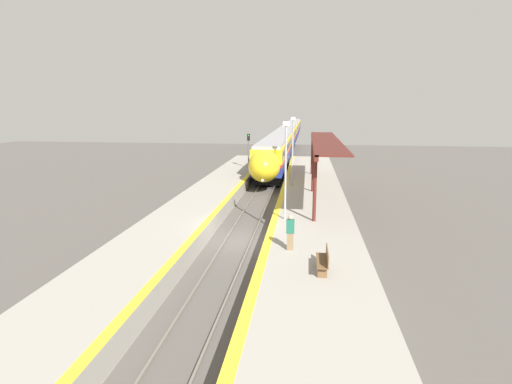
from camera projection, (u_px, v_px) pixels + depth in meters
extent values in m
plane|color=#56514C|center=(239.00, 241.00, 22.36)|extent=(120.00, 120.00, 0.00)
cube|color=slate|center=(226.00, 239.00, 22.43)|extent=(0.08, 90.00, 0.15)
cube|color=slate|center=(252.00, 240.00, 22.25)|extent=(0.08, 90.00, 0.15)
cube|color=black|center=(275.00, 166.00, 46.83)|extent=(2.54, 20.14, 0.85)
cube|color=navy|center=(275.00, 158.00, 46.65)|extent=(2.88, 21.89, 0.89)
cube|color=red|center=(275.00, 153.00, 46.53)|extent=(2.90, 21.89, 0.31)
cube|color=yellow|center=(276.00, 146.00, 46.36)|extent=(2.88, 21.89, 1.35)
cube|color=black|center=(276.00, 147.00, 46.37)|extent=(2.91, 20.14, 0.74)
cube|color=#9E9EA3|center=(276.00, 139.00, 46.18)|extent=(2.60, 21.89, 0.30)
cylinder|color=black|center=(262.00, 179.00, 39.31)|extent=(0.12, 0.92, 0.92)
cylinder|color=black|center=(276.00, 179.00, 39.13)|extent=(0.12, 0.92, 0.92)
cylinder|color=black|center=(264.00, 175.00, 41.45)|extent=(0.12, 0.92, 0.92)
cylinder|color=black|center=(278.00, 175.00, 41.27)|extent=(0.12, 0.92, 0.92)
cylinder|color=black|center=(273.00, 161.00, 52.48)|extent=(0.12, 0.92, 0.92)
cylinder|color=black|center=(284.00, 161.00, 52.30)|extent=(0.12, 0.92, 0.92)
cylinder|color=black|center=(275.00, 159.00, 54.61)|extent=(0.12, 0.92, 0.92)
cylinder|color=black|center=(285.00, 159.00, 54.43)|extent=(0.12, 0.92, 0.92)
ellipsoid|color=yellow|center=(264.00, 166.00, 34.63)|extent=(2.77, 3.80, 2.81)
ellipsoid|color=black|center=(264.00, 162.00, 34.08)|extent=(2.02, 2.22, 1.43)
sphere|color=#F9F4CC|center=(262.00, 181.00, 33.46)|extent=(0.24, 0.24, 0.24)
cube|color=black|center=(286.00, 147.00, 68.85)|extent=(2.54, 20.14, 0.85)
cube|color=navy|center=(286.00, 142.00, 68.67)|extent=(2.88, 21.89, 0.89)
cube|color=red|center=(286.00, 138.00, 68.54)|extent=(2.90, 21.89, 0.31)
cube|color=yellow|center=(286.00, 134.00, 68.37)|extent=(2.88, 21.89, 1.35)
cube|color=black|center=(286.00, 134.00, 68.38)|extent=(2.91, 20.14, 0.74)
cube|color=#9E9EA3|center=(286.00, 129.00, 68.20)|extent=(2.60, 21.89, 0.30)
cylinder|color=black|center=(278.00, 153.00, 61.32)|extent=(0.12, 0.92, 0.92)
cylinder|color=black|center=(288.00, 153.00, 61.14)|extent=(0.12, 0.92, 0.92)
cylinder|color=black|center=(279.00, 152.00, 63.46)|extent=(0.12, 0.92, 0.92)
cylinder|color=black|center=(288.00, 152.00, 63.28)|extent=(0.12, 0.92, 0.92)
cylinder|color=black|center=(284.00, 145.00, 74.49)|extent=(0.12, 0.92, 0.92)
cylinder|color=black|center=(291.00, 145.00, 74.31)|extent=(0.12, 0.92, 0.92)
cylinder|color=black|center=(284.00, 144.00, 76.62)|extent=(0.12, 0.92, 0.92)
cylinder|color=black|center=(292.00, 144.00, 76.45)|extent=(0.12, 0.92, 0.92)
cube|color=black|center=(291.00, 137.00, 90.86)|extent=(2.54, 20.14, 0.85)
cube|color=navy|center=(291.00, 134.00, 90.68)|extent=(2.88, 21.89, 0.89)
cube|color=red|center=(291.00, 131.00, 90.55)|extent=(2.90, 21.89, 0.31)
cube|color=yellow|center=(291.00, 127.00, 90.38)|extent=(2.88, 21.89, 1.35)
cube|color=black|center=(291.00, 127.00, 90.39)|extent=(2.91, 20.14, 0.74)
cube|color=#9E9EA3|center=(292.00, 123.00, 90.21)|extent=(2.60, 21.89, 0.30)
cylinder|color=black|center=(286.00, 141.00, 83.34)|extent=(0.12, 0.92, 0.92)
cylinder|color=black|center=(293.00, 141.00, 83.16)|extent=(0.12, 0.92, 0.92)
cylinder|color=black|center=(287.00, 140.00, 85.47)|extent=(0.12, 0.92, 0.92)
cylinder|color=black|center=(294.00, 140.00, 85.29)|extent=(0.12, 0.92, 0.92)
cylinder|color=black|center=(289.00, 136.00, 96.50)|extent=(0.12, 0.92, 0.92)
cylinder|color=black|center=(295.00, 136.00, 96.32)|extent=(0.12, 0.92, 0.92)
cylinder|color=black|center=(290.00, 136.00, 98.64)|extent=(0.12, 0.92, 0.92)
cylinder|color=black|center=(295.00, 136.00, 98.46)|extent=(0.12, 0.92, 0.92)
cube|color=black|center=(295.00, 132.00, 112.87)|extent=(2.54, 20.14, 0.85)
cube|color=navy|center=(295.00, 128.00, 112.69)|extent=(2.88, 21.89, 0.89)
cube|color=red|center=(295.00, 126.00, 112.57)|extent=(2.90, 21.89, 0.31)
cube|color=yellow|center=(295.00, 123.00, 112.39)|extent=(2.88, 21.89, 1.35)
cube|color=black|center=(295.00, 124.00, 112.41)|extent=(2.91, 20.14, 0.74)
cube|color=#9E9EA3|center=(295.00, 120.00, 112.22)|extent=(2.60, 21.89, 0.30)
cylinder|color=black|center=(291.00, 134.00, 105.35)|extent=(0.12, 0.92, 0.92)
cylinder|color=black|center=(296.00, 134.00, 105.17)|extent=(0.12, 0.92, 0.92)
cylinder|color=black|center=(291.00, 133.00, 107.48)|extent=(0.12, 0.92, 0.92)
cylinder|color=black|center=(297.00, 133.00, 107.30)|extent=(0.12, 0.92, 0.92)
cylinder|color=black|center=(293.00, 131.00, 118.52)|extent=(0.12, 0.92, 0.92)
cylinder|color=black|center=(298.00, 131.00, 118.34)|extent=(0.12, 0.92, 0.92)
cylinder|color=black|center=(293.00, 131.00, 120.65)|extent=(0.12, 0.92, 0.92)
cylinder|color=black|center=(298.00, 131.00, 120.47)|extent=(0.12, 0.92, 0.92)
cube|color=#9E998E|center=(313.00, 236.00, 21.75)|extent=(4.81, 64.00, 0.99)
cube|color=yellow|center=(273.00, 225.00, 21.92)|extent=(0.40, 64.00, 0.01)
cube|color=#9E998E|center=(175.00, 230.00, 22.72)|extent=(4.06, 64.00, 0.99)
cube|color=yellow|center=(206.00, 223.00, 22.39)|extent=(0.40, 64.00, 0.01)
cube|color=brown|center=(322.00, 273.00, 15.13)|extent=(0.36, 0.06, 0.42)
cube|color=brown|center=(321.00, 260.00, 16.37)|extent=(0.36, 0.06, 0.42)
cube|color=brown|center=(322.00, 261.00, 15.70)|extent=(0.44, 1.70, 0.03)
cube|color=brown|center=(327.00, 255.00, 15.63)|extent=(0.04, 1.70, 0.44)
cube|color=#7F6647|center=(290.00, 241.00, 18.08)|extent=(0.28, 0.20, 0.80)
cube|color=#1E604C|center=(290.00, 226.00, 17.94)|extent=(0.36, 0.22, 0.63)
sphere|color=tan|center=(291.00, 217.00, 17.85)|extent=(0.22, 0.22, 0.22)
cylinder|color=#59595E|center=(249.00, 159.00, 42.56)|extent=(0.14, 0.14, 3.91)
cube|color=black|center=(248.00, 137.00, 42.08)|extent=(0.28, 0.20, 0.70)
sphere|color=#1ED833|center=(248.00, 136.00, 41.94)|extent=(0.14, 0.14, 0.14)
sphere|color=#330A0A|center=(248.00, 139.00, 42.01)|extent=(0.14, 0.14, 0.14)
cylinder|color=#9E9EA3|center=(285.00, 174.00, 22.59)|extent=(0.12, 0.12, 5.35)
cube|color=silver|center=(286.00, 124.00, 22.01)|extent=(0.36, 0.20, 0.24)
cylinder|color=#9E9EA3|center=(293.00, 153.00, 32.72)|extent=(0.12, 0.12, 5.35)
cube|color=silver|center=(293.00, 119.00, 32.14)|extent=(0.36, 0.20, 0.24)
cylinder|color=#511E19|center=(315.00, 189.00, 22.38)|extent=(0.20, 0.20, 3.68)
cylinder|color=#511E19|center=(313.00, 168.00, 30.44)|extent=(0.20, 0.20, 3.68)
cylinder|color=#511E19|center=(312.00, 155.00, 38.49)|extent=(0.20, 0.20, 3.68)
cube|color=#511E19|center=(314.00, 142.00, 30.03)|extent=(0.24, 19.61, 0.36)
cube|color=#511E19|center=(326.00, 141.00, 29.90)|extent=(2.00, 19.61, 0.10)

